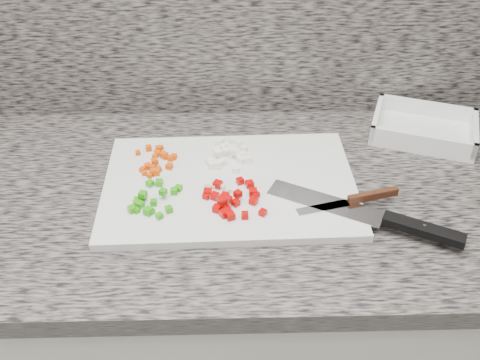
{
  "coord_description": "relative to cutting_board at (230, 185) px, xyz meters",
  "views": [
    {
      "loc": [
        0.07,
        0.61,
        1.57
      ],
      "look_at": [
        0.08,
        1.42,
        0.94
      ],
      "focal_mm": 40.0,
      "sensor_mm": 36.0,
      "label": 1
    }
  ],
  "objects": [
    {
      "name": "green_pepper_pile",
      "position": [
        -0.15,
        -0.06,
        0.02
      ],
      "size": [
        0.1,
        0.11,
        0.02
      ],
      "color": "#2A970D",
      "rests_on": "cutting_board"
    },
    {
      "name": "carrot_pile",
      "position": [
        -0.15,
        0.06,
        0.01
      ],
      "size": [
        0.09,
        0.11,
        0.02
      ],
      "color": "#D74604",
      "rests_on": "cutting_board"
    },
    {
      "name": "tray",
      "position": [
        0.44,
        0.18,
        0.01
      ],
      "size": [
        0.27,
        0.23,
        0.05
      ],
      "rotation": [
        0.0,
        0.0,
        -0.35
      ],
      "color": "white",
      "rests_on": "countertop"
    },
    {
      "name": "countertop",
      "position": [
        -0.06,
        0.0,
        -0.03
      ],
      "size": [
        3.96,
        0.64,
        0.04
      ],
      "primitive_type": "cube",
      "color": "#625D56",
      "rests_on": "cabinet"
    },
    {
      "name": "cutting_board",
      "position": [
        0.0,
        0.0,
        0.0
      ],
      "size": [
        0.5,
        0.34,
        0.02
      ],
      "primitive_type": "cube",
      "rotation": [
        0.0,
        0.0,
        0.02
      ],
      "color": "silver",
      "rests_on": "countertop"
    },
    {
      "name": "chef_knife",
      "position": [
        0.28,
        -0.12,
        0.01
      ],
      "size": [
        0.34,
        0.2,
        0.02
      ],
      "rotation": [
        0.0,
        0.0,
        -0.48
      ],
      "color": "silver",
      "rests_on": "cutting_board"
    },
    {
      "name": "garlic_pile",
      "position": [
        -0.02,
        -0.02,
        0.01
      ],
      "size": [
        0.05,
        0.06,
        0.01
      ],
      "color": "beige",
      "rests_on": "cutting_board"
    },
    {
      "name": "red_pepper_pile",
      "position": [
        0.0,
        -0.06,
        0.02
      ],
      "size": [
        0.12,
        0.12,
        0.02
      ],
      "color": "#B50402",
      "rests_on": "cutting_board"
    },
    {
      "name": "cabinet",
      "position": [
        -0.06,
        0.0,
        -0.48
      ],
      "size": [
        3.92,
        0.62,
        0.86
      ],
      "primitive_type": "cube",
      "color": "silver",
      "rests_on": "ground"
    },
    {
      "name": "onion_pile",
      "position": [
        -0.0,
        0.08,
        0.02
      ],
      "size": [
        0.1,
        0.12,
        0.02
      ],
      "color": "white",
      "rests_on": "cutting_board"
    },
    {
      "name": "paring_knife",
      "position": [
        0.25,
        -0.06,
        0.01
      ],
      "size": [
        0.2,
        0.07,
        0.02
      ],
      "rotation": [
        0.0,
        0.0,
        0.26
      ],
      "color": "silver",
      "rests_on": "cutting_board"
    }
  ]
}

